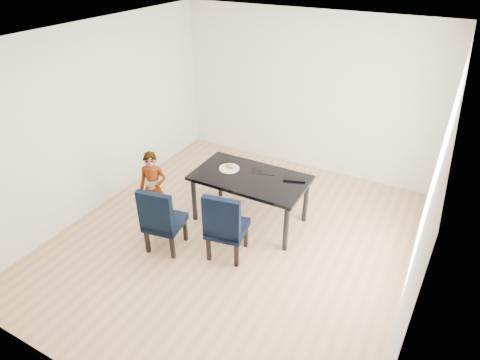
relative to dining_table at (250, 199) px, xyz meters
The scene contains 14 objects.
floor 0.63m from the dining_table, 90.00° to the right, with size 4.50×5.00×0.01m, color tan.
ceiling 2.38m from the dining_table, 90.00° to the right, with size 4.50×5.00×0.01m, color white.
wall_back 2.23m from the dining_table, 90.00° to the left, with size 4.50×0.01×2.70m, color white.
wall_front 3.16m from the dining_table, 90.00° to the right, with size 4.50×0.01×2.70m, color beige.
wall_left 2.51m from the dining_table, 167.50° to the right, with size 0.01×5.00×2.70m, color silver.
wall_right 2.51m from the dining_table, 12.50° to the right, with size 0.01×5.00×2.70m, color silver.
dining_table is the anchor object (origin of this frame).
chair_left 1.28m from the dining_table, 124.09° to the right, with size 0.46×0.48×0.96m, color black.
chair_right 0.81m from the dining_table, 84.16° to the right, with size 0.48×0.50×0.99m, color black.
child 1.38m from the dining_table, 151.71° to the right, with size 0.41×0.27×1.11m, color orange.
plate 0.53m from the dining_table, behind, with size 0.29×0.29×0.02m, color silver.
sandwich 0.56m from the dining_table, behind, with size 0.16×0.08×0.07m, color olive.
laptop 0.73m from the dining_table, 23.54° to the left, with size 0.31×0.20×0.02m, color black.
cable_tangle 0.40m from the dining_table, 76.09° to the left, with size 0.13×0.13×0.01m, color black.
Camera 1 is at (2.16, -3.82, 3.59)m, focal length 30.00 mm.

